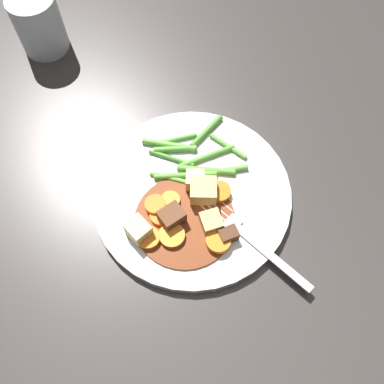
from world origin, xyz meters
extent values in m
plane|color=#383330|center=(0.00, 0.00, 0.00)|extent=(3.00, 3.00, 0.00)
cylinder|color=white|center=(0.00, 0.00, 0.01)|extent=(0.26, 0.26, 0.01)
cylinder|color=brown|center=(0.04, 0.01, 0.01)|extent=(0.13, 0.13, 0.00)
cylinder|color=orange|center=(0.07, 0.00, 0.02)|extent=(0.04, 0.04, 0.01)
cylinder|color=orange|center=(0.08, -0.03, 0.02)|extent=(0.04, 0.04, 0.01)
cylinder|color=orange|center=(0.05, -0.02, 0.02)|extent=(0.04, 0.04, 0.01)
cylinder|color=orange|center=(-0.01, 0.03, 0.02)|extent=(0.04, 0.04, 0.01)
cylinder|color=orange|center=(0.02, -0.02, 0.02)|extent=(0.03, 0.03, 0.01)
cylinder|color=orange|center=(0.04, -0.04, 0.02)|extent=(0.04, 0.04, 0.01)
cylinder|color=orange|center=(0.05, 0.06, 0.02)|extent=(0.04, 0.04, 0.01)
cube|color=#EAD68C|center=(-0.01, 0.00, 0.03)|extent=(0.03, 0.03, 0.02)
cube|color=#DBBC6B|center=(0.00, 0.02, 0.03)|extent=(0.04, 0.04, 0.03)
cube|color=#DBBC6B|center=(0.04, 0.04, 0.02)|extent=(0.04, 0.04, 0.02)
cube|color=#EAD68C|center=(0.08, -0.04, 0.03)|extent=(0.03, 0.04, 0.03)
cube|color=brown|center=(0.05, -0.01, 0.03)|extent=(0.04, 0.04, 0.02)
cube|color=#56331E|center=(0.04, 0.07, 0.02)|extent=(0.03, 0.03, 0.02)
cylinder|color=#66AD42|center=(-0.07, -0.05, 0.02)|extent=(0.04, 0.06, 0.01)
cylinder|color=#599E38|center=(-0.06, 0.00, 0.02)|extent=(0.06, 0.06, 0.01)
cylinder|color=#599E38|center=(-0.02, -0.02, 0.02)|extent=(0.04, 0.08, 0.01)
cylinder|color=#66AD42|center=(-0.04, 0.02, 0.02)|extent=(0.05, 0.07, 0.01)
cylinder|color=#4C8E33|center=(-0.04, -0.04, 0.02)|extent=(0.01, 0.07, 0.01)
cylinder|color=#66AD42|center=(-0.05, -0.06, 0.02)|extent=(0.02, 0.08, 0.01)
cylinder|color=#4C8E33|center=(-0.10, -0.02, 0.02)|extent=(0.06, 0.03, 0.01)
cylinder|color=#599E38|center=(-0.05, -0.05, 0.02)|extent=(0.03, 0.06, 0.01)
cylinder|color=#66AD42|center=(-0.08, 0.02, 0.02)|extent=(0.02, 0.06, 0.01)
cylinder|color=#66AD42|center=(-0.01, -0.03, 0.02)|extent=(0.01, 0.06, 0.01)
cylinder|color=#599E38|center=(-0.04, 0.01, 0.02)|extent=(0.03, 0.08, 0.01)
cube|color=silver|center=(0.05, 0.13, 0.01)|extent=(0.05, 0.11, 0.00)
cube|color=silver|center=(0.02, 0.06, 0.01)|extent=(0.03, 0.02, 0.00)
cylinder|color=silver|center=(0.00, 0.04, 0.01)|extent=(0.02, 0.04, 0.00)
cylinder|color=silver|center=(0.01, 0.04, 0.01)|extent=(0.02, 0.04, 0.00)
cylinder|color=silver|center=(0.02, 0.04, 0.01)|extent=(0.02, 0.04, 0.00)
cylinder|color=silver|center=(0.02, 0.03, 0.01)|extent=(0.02, 0.04, 0.00)
cylinder|color=silver|center=(-0.17, -0.32, 0.05)|extent=(0.07, 0.07, 0.09)
camera|label=1|loc=(0.24, 0.09, 0.52)|focal=40.05mm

